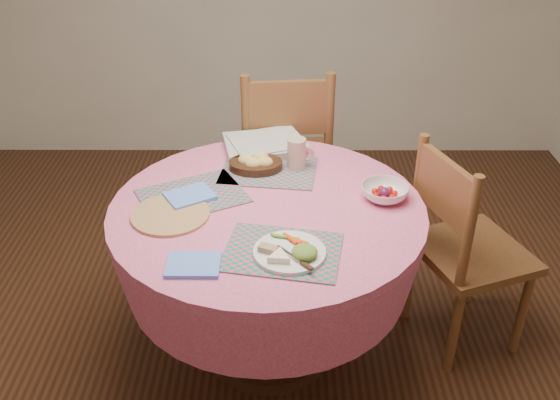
{
  "coord_description": "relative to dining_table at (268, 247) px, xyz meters",
  "views": [
    {
      "loc": [
        0.05,
        -2.07,
        2.02
      ],
      "look_at": [
        0.05,
        0.0,
        0.78
      ],
      "focal_mm": 40.0,
      "sensor_mm": 36.0,
      "label": 1
    }
  ],
  "objects": [
    {
      "name": "ground",
      "position": [
        0.0,
        0.0,
        -0.56
      ],
      "size": [
        4.0,
        4.0,
        0.0
      ],
      "primitive_type": "plane",
      "color": "#331C0F",
      "rests_on": "ground"
    },
    {
      "name": "dining_table",
      "position": [
        0.0,
        0.0,
        0.0
      ],
      "size": [
        1.24,
        1.24,
        0.75
      ],
      "color": "pink",
      "rests_on": "ground"
    },
    {
      "name": "chair_right",
      "position": [
        0.82,
        0.08,
        -0.05
      ],
      "size": [
        0.55,
        0.57,
        0.96
      ],
      "rotation": [
        0.0,
        0.0,
        1.93
      ],
      "color": "brown",
      "rests_on": "ground"
    },
    {
      "name": "chair_back",
      "position": [
        0.07,
        0.82,
        -0.01
      ],
      "size": [
        0.52,
        0.5,
        1.05
      ],
      "rotation": [
        0.0,
        0.0,
        3.22
      ],
      "color": "brown",
      "rests_on": "ground"
    },
    {
      "name": "placemat_front",
      "position": [
        0.06,
        -0.3,
        0.2
      ],
      "size": [
        0.45,
        0.37,
        0.01
      ],
      "primitive_type": "cube",
      "rotation": [
        0.0,
        0.0,
        -0.18
      ],
      "color": "#157870",
      "rests_on": "dining_table"
    },
    {
      "name": "placemat_left",
      "position": [
        -0.3,
        0.08,
        0.2
      ],
      "size": [
        0.49,
        0.45,
        0.01
      ],
      "primitive_type": "cube",
      "rotation": [
        0.0,
        0.0,
        0.48
      ],
      "color": "#157870",
      "rests_on": "dining_table"
    },
    {
      "name": "placemat_back",
      "position": [
        0.0,
        0.29,
        0.2
      ],
      "size": [
        0.44,
        0.35,
        0.01
      ],
      "primitive_type": "cube",
      "rotation": [
        0.0,
        0.0,
        -0.13
      ],
      "color": "#157870",
      "rests_on": "dining_table"
    },
    {
      "name": "wicker_trivet",
      "position": [
        -0.37,
        -0.07,
        0.2
      ],
      "size": [
        0.3,
        0.3,
        0.01
      ],
      "primitive_type": "cylinder",
      "color": "#A47F47",
      "rests_on": "dining_table"
    },
    {
      "name": "napkin_near",
      "position": [
        -0.24,
        -0.39,
        0.2
      ],
      "size": [
        0.18,
        0.14,
        0.01
      ],
      "primitive_type": "cube",
      "rotation": [
        0.0,
        0.0,
        -0.0
      ],
      "color": "#618CFA",
      "rests_on": "dining_table"
    },
    {
      "name": "napkin_far",
      "position": [
        -0.31,
        0.06,
        0.21
      ],
      "size": [
        0.23,
        0.21,
        0.01
      ],
      "primitive_type": "cube",
      "rotation": [
        0.0,
        0.0,
        0.54
      ],
      "color": "#618CFA",
      "rests_on": "placemat_left"
    },
    {
      "name": "dinner_plate",
      "position": [
        0.09,
        -0.33,
        0.22
      ],
      "size": [
        0.25,
        0.25,
        0.05
      ],
      "rotation": [
        0.0,
        0.0,
        -0.42
      ],
      "color": "white",
      "rests_on": "placemat_front"
    },
    {
      "name": "bread_bowl",
      "position": [
        -0.05,
        0.3,
        0.23
      ],
      "size": [
        0.23,
        0.23,
        0.08
      ],
      "color": "black",
      "rests_on": "placemat_back"
    },
    {
      "name": "latte_mug",
      "position": [
        0.12,
        0.32,
        0.27
      ],
      "size": [
        0.12,
        0.08,
        0.13
      ],
      "color": "tan",
      "rests_on": "placemat_back"
    },
    {
      "name": "fruit_bowl",
      "position": [
        0.46,
        0.06,
        0.22
      ],
      "size": [
        0.23,
        0.23,
        0.06
      ],
      "rotation": [
        0.0,
        0.0,
        -0.24
      ],
      "color": "white",
      "rests_on": "dining_table"
    },
    {
      "name": "newspaper_stack",
      "position": [
        -0.03,
        0.5,
        0.22
      ],
      "size": [
        0.41,
        0.35,
        0.04
      ],
      "rotation": [
        0.0,
        0.0,
        0.2
      ],
      "color": "silver",
      "rests_on": "dining_table"
    }
  ]
}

